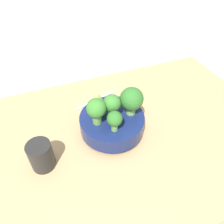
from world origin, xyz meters
The scene contains 10 objects.
ground_plane centered at (0.00, 0.00, 0.00)m, with size 6.00×6.00×0.00m, color beige.
table centered at (0.00, 0.00, 0.02)m, with size 1.16×0.67×0.05m.
bowl centered at (-0.03, -0.02, 0.09)m, with size 0.20×0.20×0.07m.
broccoli_floret_left centered at (-0.10, -0.02, 0.17)m, with size 0.07×0.07×0.09m.
broccoli_floret_right centered at (0.02, -0.01, 0.17)m, with size 0.06×0.06×0.09m.
romanesco_piece_near centered at (-0.01, -0.06, 0.16)m, with size 0.04×0.04×0.07m.
broccoli_floret_center centered at (-0.03, -0.02, 0.17)m, with size 0.05×0.05×0.08m.
broccoli_floret_back centered at (-0.02, 0.03, 0.16)m, with size 0.04×0.04×0.07m.
cup centered at (0.19, 0.03, 0.09)m, with size 0.07×0.07×0.09m.
fork centered at (-0.03, -0.19, 0.05)m, with size 0.17×0.06×0.01m.
Camera 1 is at (0.14, 0.43, 0.59)m, focal length 35.00 mm.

